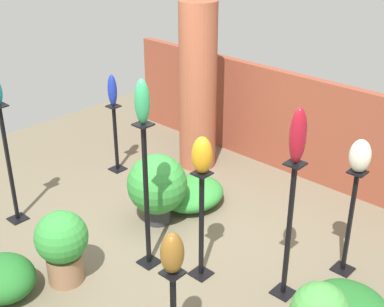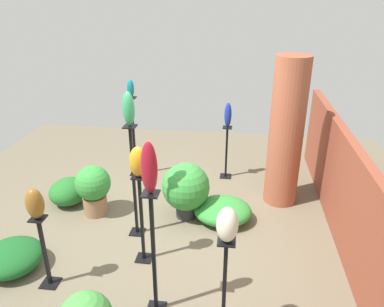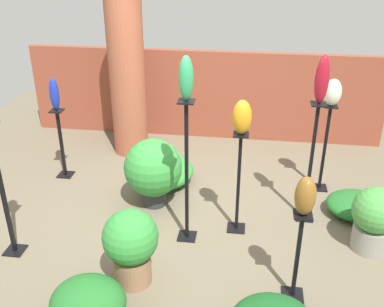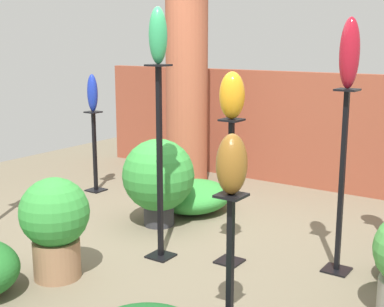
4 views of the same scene
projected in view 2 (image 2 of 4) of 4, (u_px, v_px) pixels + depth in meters
The scene contains 22 objects.
ground_plane at pixel (170, 229), 5.36m from camera, with size 8.00×8.00×0.00m, color #6B604C.
brick_wall_back at pixel (347, 197), 4.80m from camera, with size 5.60×0.12×1.41m, color brown.
brick_pillar at pixel (286, 133), 5.63m from camera, with size 0.51×0.51×2.31m, color #9E5138.
pedestal_cobalt at pixel (226, 155), 6.67m from camera, with size 0.20×0.20×0.96m.
pedestal_teal at pixel (134, 140), 6.67m from camera, with size 0.20×0.20×1.46m.
pedestal_ruby at pixel (154, 260), 3.75m from camera, with size 0.20×0.20×1.43m.
pedestal_amber at pixel (142, 223), 4.55m from camera, with size 0.20×0.20×1.18m.
pedestal_ivory at pixel (224, 296), 3.49m from camera, with size 0.20×0.20×1.16m.
pedestal_bronze at pixel (45, 255), 4.20m from camera, with size 0.20×0.20×0.91m.
pedestal_jade at pixel (134, 186), 4.98m from camera, with size 0.20×0.20×1.60m.
art_vase_cobalt at pixel (228, 115), 6.37m from camera, with size 0.12×0.12×0.43m, color #192D9E.
art_vase_teal at pixel (131, 88), 6.29m from camera, with size 0.12×0.12×0.30m, color #0F727A.
art_vase_ruby at pixel (149, 168), 3.34m from camera, with size 0.15×0.15×0.51m, color maroon.
art_vase_amber at pixel (138, 162), 4.22m from camera, with size 0.20×0.20×0.36m, color orange.
art_vase_ivory at pixel (227, 225), 3.17m from camera, with size 0.21×0.19×0.33m, color beige.
art_vase_bronze at pixel (35, 204), 3.93m from camera, with size 0.18×0.19×0.36m, color brown.
art_vase_jade at pixel (129, 109), 4.54m from camera, with size 0.14×0.15×0.44m, color #2D9356.
potted_plant_mid_left at pixel (93, 187), 5.56m from camera, with size 0.53×0.53×0.78m.
potted_plant_mid_right at pixel (186, 188), 5.47m from camera, with size 0.70×0.70×0.86m.
foliage_bed_east at pixel (69, 191), 5.95m from camera, with size 0.66×0.60×0.40m, color #236B28.
foliage_bed_center at pixel (12, 257), 4.54m from camera, with size 0.75×0.74×0.33m, color #195923.
foliage_bed_rear at pixel (223, 211), 5.50m from camera, with size 0.75×0.85×0.32m, color #338C38.
Camera 2 is at (4.39, 0.88, 3.16)m, focal length 35.00 mm.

